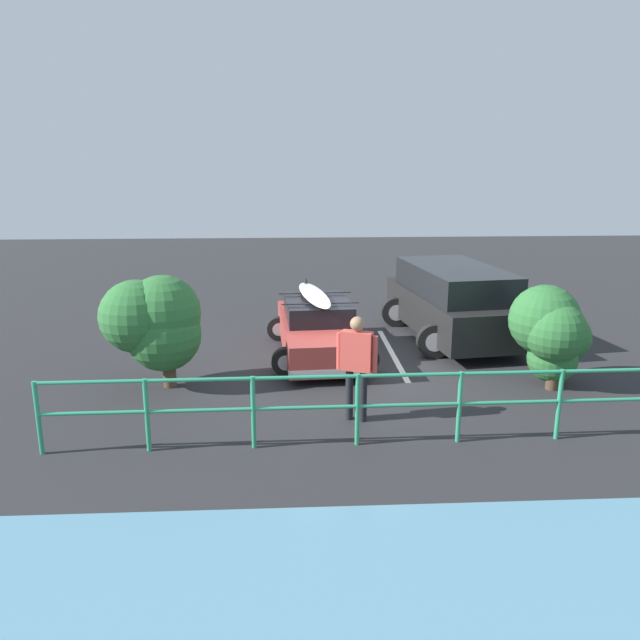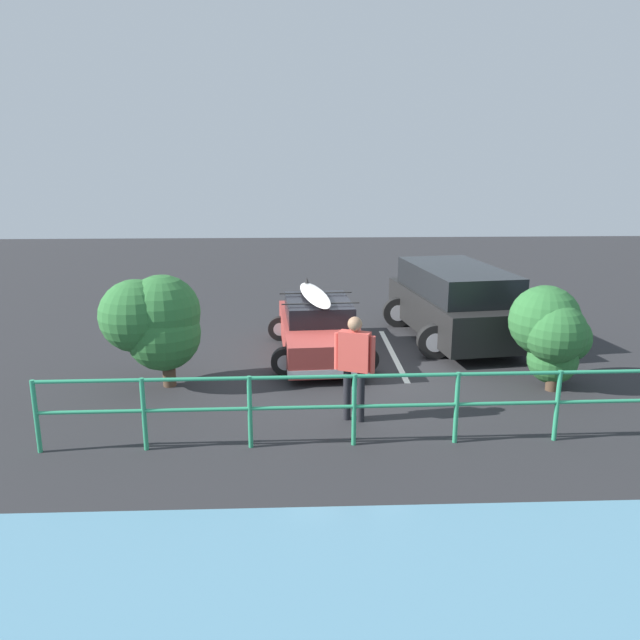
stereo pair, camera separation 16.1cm
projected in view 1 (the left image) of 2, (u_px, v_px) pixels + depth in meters
The scene contains 8 objects.
ground_plane at pixel (347, 364), 13.23m from camera, with size 44.00×44.00×0.02m, color #28282B.
parking_stripe at pixel (392, 353), 13.88m from camera, with size 3.77×0.12×0.00m, color silver.
sedan_car at pixel (318, 329), 13.68m from camera, with size 2.33×4.18×1.50m.
suv_car at pixel (454, 301), 14.86m from camera, with size 3.08×4.84×1.75m.
person_bystander at pixel (357, 359), 10.08m from camera, with size 0.64×0.38×1.77m.
railing_fence at pixel (409, 397), 9.32m from camera, with size 10.92×0.21×1.13m.
bush_near_left at pixel (155, 321), 11.55m from camera, with size 1.84×1.50×2.14m.
bush_near_right at pixel (552, 332), 11.68m from camera, with size 1.59×1.55×1.93m.
Camera 1 is at (1.24, 12.53, 4.19)m, focal length 35.00 mm.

